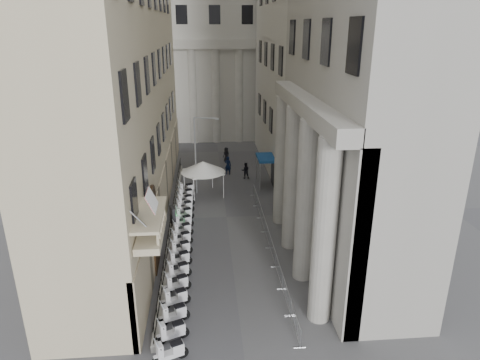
{
  "coord_description": "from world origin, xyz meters",
  "views": [
    {
      "loc": [
        -1.55,
        -12.73,
        14.87
      ],
      "look_at": [
        0.82,
        15.64,
        4.5
      ],
      "focal_mm": 32.0,
      "sensor_mm": 36.0,
      "label": 1
    }
  ],
  "objects_px": {
    "security_tent": "(209,168)",
    "street_lamp": "(198,149)",
    "info_kiosk": "(173,218)",
    "pedestrian_a": "(228,165)",
    "pedestrian_b": "(245,170)"
  },
  "relations": [
    {
      "from": "info_kiosk",
      "to": "security_tent",
      "type": "bearing_deg",
      "value": 46.13
    },
    {
      "from": "security_tent",
      "to": "street_lamp",
      "type": "xyz_separation_m",
      "value": [
        -0.98,
        0.88,
        1.52
      ]
    },
    {
      "from": "street_lamp",
      "to": "pedestrian_b",
      "type": "distance_m",
      "value": 6.92
    },
    {
      "from": "street_lamp",
      "to": "info_kiosk",
      "type": "bearing_deg",
      "value": -89.38
    },
    {
      "from": "info_kiosk",
      "to": "pedestrian_a",
      "type": "distance_m",
      "value": 13.52
    },
    {
      "from": "security_tent",
      "to": "street_lamp",
      "type": "bearing_deg",
      "value": 137.97
    },
    {
      "from": "security_tent",
      "to": "info_kiosk",
      "type": "relative_size",
      "value": 2.17
    },
    {
      "from": "security_tent",
      "to": "street_lamp",
      "type": "height_order",
      "value": "street_lamp"
    },
    {
      "from": "street_lamp",
      "to": "pedestrian_b",
      "type": "relative_size",
      "value": 4.31
    },
    {
      "from": "info_kiosk",
      "to": "street_lamp",
      "type": "bearing_deg",
      "value": 55.64
    },
    {
      "from": "street_lamp",
      "to": "pedestrian_b",
      "type": "xyz_separation_m",
      "value": [
        4.69,
        3.78,
        -3.42
      ]
    },
    {
      "from": "pedestrian_a",
      "to": "pedestrian_b",
      "type": "relative_size",
      "value": 1.16
    },
    {
      "from": "pedestrian_a",
      "to": "security_tent",
      "type": "bearing_deg",
      "value": 96.77
    },
    {
      "from": "pedestrian_a",
      "to": "pedestrian_b",
      "type": "bearing_deg",
      "value": 164.52
    },
    {
      "from": "street_lamp",
      "to": "security_tent",
      "type": "bearing_deg",
      "value": -26.66
    }
  ]
}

